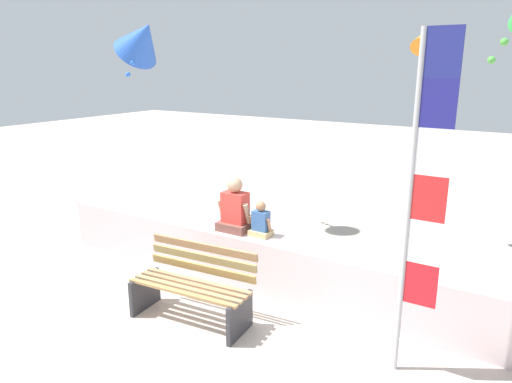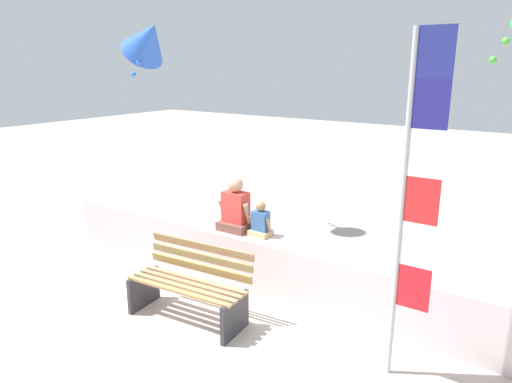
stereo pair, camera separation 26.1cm
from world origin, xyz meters
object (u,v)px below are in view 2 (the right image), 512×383
at_px(kite_blue, 148,39).
at_px(park_bench, 190,286).
at_px(person_adult, 236,210).
at_px(person_child, 261,223).
at_px(flag_banner, 414,194).
at_px(kite_orange, 433,38).

bearing_deg(kite_blue, park_bench, -36.75).
bearing_deg(person_adult, person_child, 0.05).
bearing_deg(flag_banner, park_bench, -172.98).
xyz_separation_m(person_child, flag_banner, (2.21, -0.85, 0.93)).
bearing_deg(person_adult, park_bench, -81.30).
bearing_deg(person_adult, flag_banner, -18.01).
bearing_deg(kite_orange, kite_blue, -151.77).
height_order(park_bench, kite_orange, kite_orange).
bearing_deg(kite_orange, park_bench, -112.10).
relative_size(person_adult, flag_banner, 0.23).
xyz_separation_m(flag_banner, kite_orange, (-0.89, 3.53, 1.48)).
bearing_deg(kite_orange, person_adult, -122.90).
relative_size(flag_banner, kite_orange, 3.82).
height_order(person_child, kite_blue, kite_blue).
height_order(park_bench, flag_banner, flag_banner).
xyz_separation_m(flag_banner, kite_blue, (-4.78, 1.44, 1.49)).
bearing_deg(kite_orange, person_child, -116.21).
distance_m(person_adult, person_child, 0.43).
height_order(person_adult, kite_orange, kite_orange).
distance_m(park_bench, person_child, 1.29).
relative_size(flag_banner, kite_blue, 3.12).
distance_m(flag_banner, kite_orange, 3.93).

